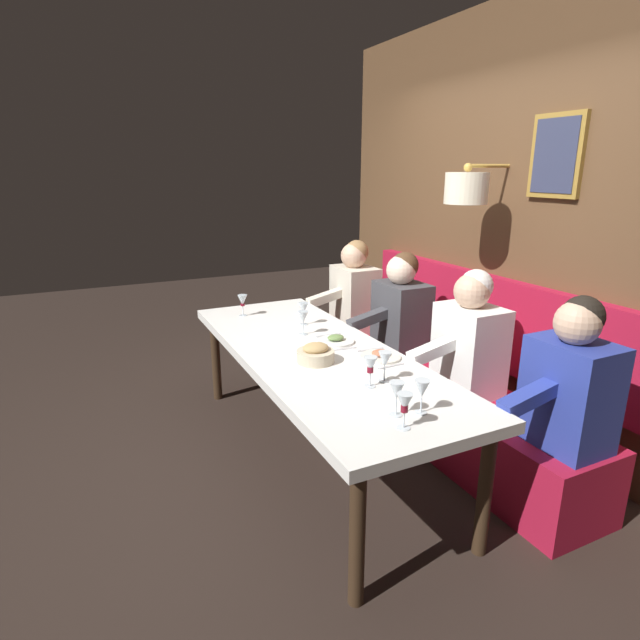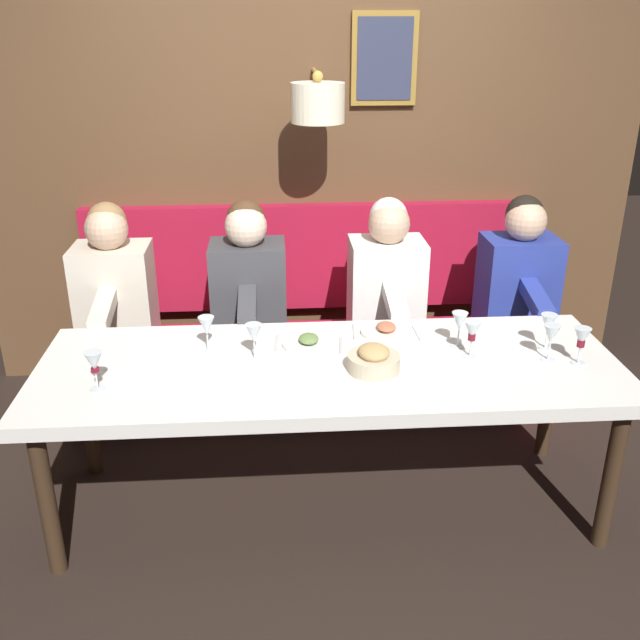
{
  "view_description": "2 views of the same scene",
  "coord_description": "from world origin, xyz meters",
  "px_view_note": "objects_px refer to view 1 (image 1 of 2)",
  "views": [
    {
      "loc": [
        -1.27,
        -2.69,
        1.82
      ],
      "look_at": [
        0.05,
        0.04,
        0.92
      ],
      "focal_mm": 28.62,
      "sensor_mm": 36.0,
      "label": 1
    },
    {
      "loc": [
        -2.7,
        0.23,
        2.1
      ],
      "look_at": [
        0.05,
        0.04,
        0.92
      ],
      "focal_mm": 39.68,
      "sensor_mm": 36.0,
      "label": 2
    }
  ],
  "objects_px": {
    "wine_glass_3": "(303,318)",
    "wine_glass_4": "(370,366)",
    "wine_glass_6": "(385,360)",
    "wine_glass_7": "(405,404)",
    "diner_near": "(469,337)",
    "diner_nearest": "(571,379)",
    "diner_middle": "(401,308)",
    "wine_glass_2": "(422,390)",
    "wine_glass_5": "(243,301)",
    "diner_far": "(354,289)",
    "wine_glass_0": "(397,392)",
    "bread_bowl": "(316,354)",
    "dining_table": "(315,360)",
    "wine_glass_1": "(304,309)"
  },
  "relations": [
    {
      "from": "diner_nearest",
      "to": "wine_glass_5",
      "type": "distance_m",
      "value": 2.31
    },
    {
      "from": "wine_glass_4",
      "to": "bread_bowl",
      "type": "xyz_separation_m",
      "value": [
        -0.1,
        0.44,
        -0.07
      ]
    },
    {
      "from": "diner_nearest",
      "to": "diner_near",
      "type": "distance_m",
      "value": 0.74
    },
    {
      "from": "diner_nearest",
      "to": "diner_near",
      "type": "bearing_deg",
      "value": 90.0
    },
    {
      "from": "wine_glass_0",
      "to": "wine_glass_6",
      "type": "height_order",
      "value": "same"
    },
    {
      "from": "wine_glass_3",
      "to": "wine_glass_4",
      "type": "relative_size",
      "value": 1.0
    },
    {
      "from": "diner_middle",
      "to": "wine_glass_0",
      "type": "bearing_deg",
      "value": -125.11
    },
    {
      "from": "wine_glass_3",
      "to": "wine_glass_7",
      "type": "height_order",
      "value": "same"
    },
    {
      "from": "dining_table",
      "to": "wine_glass_1",
      "type": "xyz_separation_m",
      "value": [
        0.16,
        0.53,
        0.18
      ]
    },
    {
      "from": "wine_glass_6",
      "to": "wine_glass_7",
      "type": "bearing_deg",
      "value": -113.34
    },
    {
      "from": "wine_glass_6",
      "to": "wine_glass_5",
      "type": "bearing_deg",
      "value": 100.88
    },
    {
      "from": "wine_glass_4",
      "to": "wine_glass_5",
      "type": "height_order",
      "value": "same"
    },
    {
      "from": "diner_near",
      "to": "wine_glass_3",
      "type": "height_order",
      "value": "diner_near"
    },
    {
      "from": "wine_glass_7",
      "to": "diner_middle",
      "type": "bearing_deg",
      "value": 56.08
    },
    {
      "from": "wine_glass_0",
      "to": "wine_glass_5",
      "type": "height_order",
      "value": "same"
    },
    {
      "from": "wine_glass_0",
      "to": "wine_glass_6",
      "type": "xyz_separation_m",
      "value": [
        0.17,
        0.36,
        0.0
      ]
    },
    {
      "from": "diner_near",
      "to": "bread_bowl",
      "type": "height_order",
      "value": "diner_near"
    },
    {
      "from": "diner_middle",
      "to": "wine_glass_4",
      "type": "distance_m",
      "value": 1.31
    },
    {
      "from": "wine_glass_0",
      "to": "wine_glass_3",
      "type": "xyz_separation_m",
      "value": [
        0.1,
        1.27,
        0.0
      ]
    },
    {
      "from": "diner_far",
      "to": "wine_glass_7",
      "type": "xyz_separation_m",
      "value": [
        -0.96,
        -2.14,
        0.04
      ]
    },
    {
      "from": "wine_glass_1",
      "to": "wine_glass_6",
      "type": "xyz_separation_m",
      "value": [
        -0.03,
        -1.12,
        0.0
      ]
    },
    {
      "from": "wine_glass_1",
      "to": "wine_glass_0",
      "type": "bearing_deg",
      "value": -97.54
    },
    {
      "from": "diner_nearest",
      "to": "wine_glass_4",
      "type": "xyz_separation_m",
      "value": [
        -0.86,
        0.5,
        0.04
      ]
    },
    {
      "from": "diner_near",
      "to": "wine_glass_6",
      "type": "distance_m",
      "value": 0.78
    },
    {
      "from": "dining_table",
      "to": "bread_bowl",
      "type": "height_order",
      "value": "bread_bowl"
    },
    {
      "from": "wine_glass_5",
      "to": "dining_table",
      "type": "bearing_deg",
      "value": -79.87
    },
    {
      "from": "diner_nearest",
      "to": "diner_far",
      "type": "relative_size",
      "value": 1.0
    },
    {
      "from": "wine_glass_1",
      "to": "wine_glass_5",
      "type": "relative_size",
      "value": 1.0
    },
    {
      "from": "wine_glass_4",
      "to": "wine_glass_7",
      "type": "relative_size",
      "value": 1.0
    },
    {
      "from": "wine_glass_4",
      "to": "wine_glass_7",
      "type": "height_order",
      "value": "same"
    },
    {
      "from": "diner_near",
      "to": "wine_glass_1",
      "type": "bearing_deg",
      "value": 128.5
    },
    {
      "from": "diner_near",
      "to": "wine_glass_0",
      "type": "distance_m",
      "value": 1.08
    },
    {
      "from": "dining_table",
      "to": "wine_glass_3",
      "type": "xyz_separation_m",
      "value": [
        0.06,
        0.32,
        0.18
      ]
    },
    {
      "from": "wine_glass_1",
      "to": "wine_glass_7",
      "type": "relative_size",
      "value": 1.0
    },
    {
      "from": "wine_glass_2",
      "to": "wine_glass_6",
      "type": "relative_size",
      "value": 1.0
    },
    {
      "from": "diner_far",
      "to": "bread_bowl",
      "type": "height_order",
      "value": "diner_far"
    },
    {
      "from": "bread_bowl",
      "to": "diner_middle",
      "type": "bearing_deg",
      "value": 29.39
    },
    {
      "from": "wine_glass_0",
      "to": "dining_table",
      "type": "bearing_deg",
      "value": 87.61
    },
    {
      "from": "wine_glass_3",
      "to": "wine_glass_7",
      "type": "xyz_separation_m",
      "value": [
        -0.14,
        -1.38,
        -0.0
      ]
    },
    {
      "from": "diner_near",
      "to": "wine_glass_0",
      "type": "relative_size",
      "value": 4.82
    },
    {
      "from": "dining_table",
      "to": "wine_glass_4",
      "type": "height_order",
      "value": "wine_glass_4"
    },
    {
      "from": "wine_glass_1",
      "to": "wine_glass_3",
      "type": "bearing_deg",
      "value": -114.71
    },
    {
      "from": "diner_nearest",
      "to": "wine_glass_6",
      "type": "distance_m",
      "value": 0.92
    },
    {
      "from": "wine_glass_0",
      "to": "wine_glass_3",
      "type": "relative_size",
      "value": 1.0
    },
    {
      "from": "wine_glass_5",
      "to": "wine_glass_6",
      "type": "bearing_deg",
      "value": -79.12
    },
    {
      "from": "diner_middle",
      "to": "wine_glass_4",
      "type": "bearing_deg",
      "value": -131.23
    },
    {
      "from": "diner_nearest",
      "to": "wine_glass_5",
      "type": "relative_size",
      "value": 4.82
    },
    {
      "from": "wine_glass_7",
      "to": "diner_far",
      "type": "bearing_deg",
      "value": 65.84
    },
    {
      "from": "wine_glass_5",
      "to": "bread_bowl",
      "type": "xyz_separation_m",
      "value": [
        0.09,
        -1.12,
        -0.07
      ]
    },
    {
      "from": "wine_glass_3",
      "to": "wine_glass_4",
      "type": "distance_m",
      "value": 0.94
    }
  ]
}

